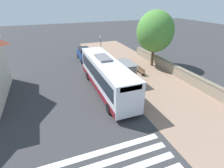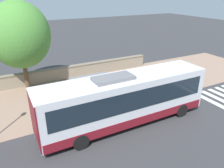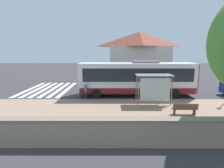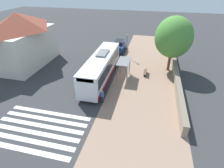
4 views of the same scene
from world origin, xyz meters
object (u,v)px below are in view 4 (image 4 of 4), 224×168
(parked_car_behind_bus, at_px, (119,46))
(bus_shelter, at_px, (125,64))
(bus, at_px, (101,67))
(shade_tree, at_px, (174,37))
(street_lamp_near, at_px, (127,43))
(pedestrian, at_px, (102,95))
(bench, at_px, (146,72))

(parked_car_behind_bus, bearing_deg, bus_shelter, 105.34)
(bus, distance_m, shade_tree, 11.16)
(bus, xyz_separation_m, shade_tree, (-9.32, -5.21, 3.23))
(street_lamp_near, relative_size, parked_car_behind_bus, 1.00)
(street_lamp_near, xyz_separation_m, parked_car_behind_bus, (1.95, -3.13, -1.71))
(bus, height_order, bus_shelter, bus)
(bus, relative_size, bus_shelter, 3.75)
(bus_shelter, height_order, shade_tree, shade_tree)
(shade_tree, xyz_separation_m, parked_car_behind_bus, (9.11, -6.47, -4.16))
(bus_shelter, height_order, parked_car_behind_bus, bus_shelter)
(bus_shelter, height_order, pedestrian, bus_shelter)
(bus_shelter, xyz_separation_m, parked_car_behind_bus, (2.89, -10.54, -1.18))
(bus, bearing_deg, street_lamp_near, -104.20)
(bus_shelter, relative_size, bench, 1.72)
(shade_tree, bearing_deg, street_lamp_near, -25.02)
(bus, bearing_deg, shade_tree, -150.82)
(pedestrian, bearing_deg, bus, -72.88)
(bus, distance_m, street_lamp_near, 8.85)
(bus, relative_size, pedestrian, 7.21)
(bench, bearing_deg, pedestrian, 61.32)
(bus, relative_size, shade_tree, 1.49)
(pedestrian, bearing_deg, parked_car_behind_bus, -85.28)
(pedestrian, distance_m, bench, 9.17)
(bus_shelter, bearing_deg, parked_car_behind_bus, -74.66)
(bench, distance_m, shade_tree, 6.21)
(street_lamp_near, bearing_deg, bus_shelter, 97.23)
(parked_car_behind_bus, bearing_deg, bench, 123.17)
(bench, relative_size, street_lamp_near, 0.41)
(bench, relative_size, shade_tree, 0.23)
(bus, height_order, street_lamp_near, street_lamp_near)
(bench, bearing_deg, parked_car_behind_bus, -56.83)
(bus_shelter, distance_m, bench, 3.75)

